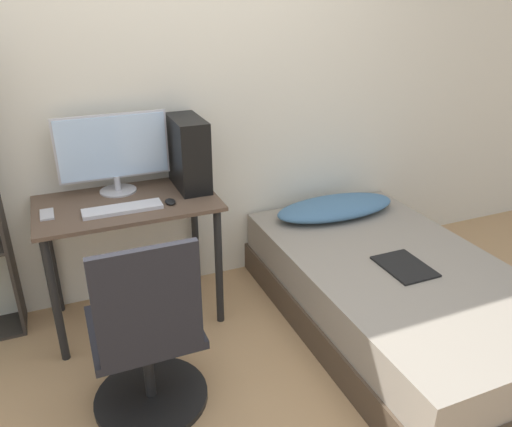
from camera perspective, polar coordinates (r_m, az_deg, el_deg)
name	(u,v)px	position (r m, az deg, el deg)	size (l,w,h in m)	color
ground_plane	(260,427)	(2.48, 0.46, -23.24)	(14.00, 14.00, 0.00)	tan
wall_back	(168,97)	(3.07, -10.01, 13.00)	(8.00, 0.05, 2.50)	silver
desk	(129,222)	(2.90, -14.30, -1.00)	(0.99, 0.58, 0.76)	brown
office_chair	(148,348)	(2.37, -12.24, -14.82)	(0.55, 0.55, 0.94)	black
bed	(395,294)	(3.05, 15.63, -8.88)	(1.13, 1.92, 0.42)	#4C3D2D
pillow	(336,207)	(3.43, 9.10, 0.69)	(0.86, 0.36, 0.11)	teal
magazine	(405,266)	(2.90, 16.62, -5.82)	(0.24, 0.32, 0.01)	black
monitor	(113,151)	(2.93, -15.99, 6.92)	(0.62, 0.21, 0.45)	#B7B7BC
keyboard	(123,209)	(2.74, -15.01, 0.52)	(0.41, 0.12, 0.02)	silver
pc_tower	(188,153)	(2.93, -7.74, 6.85)	(0.17, 0.37, 0.41)	black
mouse	(170,202)	(2.77, -9.78, 1.35)	(0.06, 0.09, 0.02)	black
phone	(47,214)	(2.81, -22.79, -0.09)	(0.07, 0.14, 0.01)	#B7B7BC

